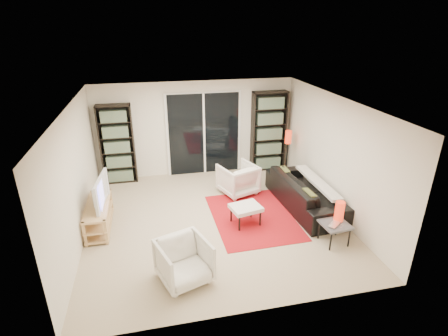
{
  "coord_description": "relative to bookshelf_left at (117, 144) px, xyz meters",
  "views": [
    {
      "loc": [
        -1.14,
        -6.03,
        3.76
      ],
      "look_at": [
        0.25,
        0.3,
        1.0
      ],
      "focal_mm": 28.0,
      "sensor_mm": 36.0,
      "label": 1
    }
  ],
  "objects": [
    {
      "name": "rug",
      "position": [
        2.73,
        -2.39,
        -0.97
      ],
      "size": [
        1.64,
        2.2,
        0.01
      ],
      "primitive_type": "cube",
      "rotation": [
        0.0,
        0.0,
        0.02
      ],
      "color": "#AA1117",
      "rests_on": "floor"
    },
    {
      "name": "wall_right",
      "position": [
        4.45,
        -2.33,
        0.22
      ],
      "size": [
        0.02,
        5.0,
        2.4
      ],
      "primitive_type": "cube",
      "color": "silver",
      "rests_on": "ground"
    },
    {
      "name": "wall_front",
      "position": [
        1.95,
        -4.83,
        0.22
      ],
      "size": [
        5.0,
        0.02,
        2.4
      ],
      "primitive_type": "cube",
      "color": "silver",
      "rests_on": "ground"
    },
    {
      "name": "tv",
      "position": [
        -0.28,
        -2.11,
        -0.19
      ],
      "size": [
        0.23,
        0.98,
        0.56
      ],
      "primitive_type": "imported",
      "rotation": [
        0.0,
        0.0,
        1.46
      ],
      "color": "black",
      "rests_on": "tv_stand"
    },
    {
      "name": "table_lamp",
      "position": [
        4.01,
        -3.47,
        -0.39
      ],
      "size": [
        0.17,
        0.17,
        0.37
      ],
      "primitive_type": "cylinder",
      "color": "red",
      "rests_on": "side_table"
    },
    {
      "name": "armchair_front",
      "position": [
        1.14,
        -3.97,
        -0.63
      ],
      "size": [
        0.94,
        0.95,
        0.68
      ],
      "primitive_type": "imported",
      "rotation": [
        0.0,
        0.0,
        0.33
      ],
      "color": "silver",
      "rests_on": "floor"
    },
    {
      "name": "sofa",
      "position": [
        3.95,
        -2.19,
        -0.64
      ],
      "size": [
        1.03,
        2.32,
        0.66
      ],
      "primitive_type": "imported",
      "rotation": [
        0.0,
        0.0,
        1.63
      ],
      "color": "black",
      "rests_on": "floor"
    },
    {
      "name": "ceiling",
      "position": [
        1.95,
        -2.33,
        1.42
      ],
      "size": [
        5.0,
        5.0,
        0.02
      ],
      "primitive_type": "cube",
      "color": "white",
      "rests_on": "wall_back"
    },
    {
      "name": "ottoman",
      "position": [
        2.51,
        -2.6,
        -0.63
      ],
      "size": [
        0.65,
        0.57,
        0.4
      ],
      "color": "silver",
      "rests_on": "floor"
    },
    {
      "name": "tv_stand",
      "position": [
        -0.3,
        -2.11,
        -0.71
      ],
      "size": [
        0.42,
        1.31,
        0.5
      ],
      "color": "#E8B574",
      "rests_on": "floor"
    },
    {
      "name": "side_table",
      "position": [
        3.9,
        -3.56,
        -0.62
      ],
      "size": [
        0.52,
        0.52,
        0.4
      ],
      "color": "#4E4E53",
      "rests_on": "floor"
    },
    {
      "name": "wall_left",
      "position": [
        -0.55,
        -2.33,
        0.22
      ],
      "size": [
        0.02,
        5.0,
        2.4
      ],
      "primitive_type": "cube",
      "color": "silver",
      "rests_on": "ground"
    },
    {
      "name": "sliding_door",
      "position": [
        2.15,
        0.13,
        0.07
      ],
      "size": [
        1.92,
        0.08,
        2.16
      ],
      "color": "white",
      "rests_on": "ground"
    },
    {
      "name": "bookshelf_right",
      "position": [
        3.85,
        -0.0,
        0.07
      ],
      "size": [
        0.9,
        0.3,
        2.1
      ],
      "color": "black",
      "rests_on": "ground"
    },
    {
      "name": "laptop",
      "position": [
        3.9,
        -3.63,
        -0.56
      ],
      "size": [
        0.38,
        0.36,
        0.03
      ],
      "primitive_type": "imported",
      "rotation": [
        0.0,
        0.0,
        0.65
      ],
      "color": "silver",
      "rests_on": "side_table"
    },
    {
      "name": "armchair_back",
      "position": [
        2.7,
        -1.26,
        -0.62
      ],
      "size": [
        0.98,
        1.0,
        0.71
      ],
      "primitive_type": "imported",
      "rotation": [
        0.0,
        0.0,
        3.49
      ],
      "color": "silver",
      "rests_on": "floor"
    },
    {
      "name": "wall_back",
      "position": [
        1.95,
        0.17,
        0.22
      ],
      "size": [
        5.0,
        0.02,
        2.4
      ],
      "primitive_type": "cube",
      "color": "silver",
      "rests_on": "ground"
    },
    {
      "name": "floor_lamp",
      "position": [
        4.18,
        -0.55,
        -0.07
      ],
      "size": [
        0.18,
        0.18,
        1.21
      ],
      "color": "black",
      "rests_on": "floor"
    },
    {
      "name": "bookshelf_left",
      "position": [
        0.0,
        0.0,
        0.0
      ],
      "size": [
        0.8,
        0.3,
        1.95
      ],
      "color": "black",
      "rests_on": "ground"
    },
    {
      "name": "floor",
      "position": [
        1.95,
        -2.33,
        -0.98
      ],
      "size": [
        5.0,
        5.0,
        0.0
      ],
      "primitive_type": "plane",
      "color": "#C9B58F",
      "rests_on": "ground"
    }
  ]
}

